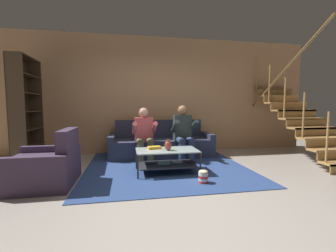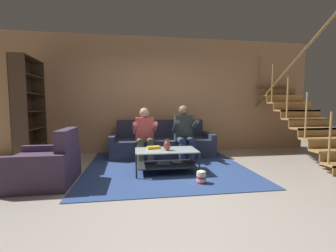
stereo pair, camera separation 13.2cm
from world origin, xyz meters
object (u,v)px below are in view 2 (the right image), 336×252
object	(u,v)px
person_seated_right	(184,131)
vase	(167,145)
bookshelf	(27,118)
armchair	(45,166)
coffee_table	(166,157)
couch	(162,144)
book_stack	(154,147)
popcorn_tub	(201,177)
person_seated_left	(145,133)

from	to	relation	value
person_seated_right	vase	size ratio (longest dim) A/B	6.38
bookshelf	armchair	xyz separation A→B (m)	(0.82, -1.38, -0.66)
person_seated_right	coffee_table	world-z (taller)	person_seated_right
couch	coffee_table	world-z (taller)	couch
book_stack	armchair	world-z (taller)	armchair
person_seated_right	bookshelf	world-z (taller)	bookshelf
popcorn_tub	coffee_table	bearing A→B (deg)	124.19
bookshelf	popcorn_tub	distance (m)	3.69
coffee_table	popcorn_tub	bearing A→B (deg)	-55.81
armchair	coffee_table	bearing A→B (deg)	9.23
person_seated_right	bookshelf	distance (m)	3.25
couch	person_seated_left	distance (m)	0.75
person_seated_left	bookshelf	bearing A→B (deg)	174.72
couch	book_stack	size ratio (longest dim) A/B	9.53
popcorn_tub	couch	bearing A→B (deg)	99.93
person_seated_left	person_seated_right	xyz separation A→B (m)	(0.85, 0.00, 0.02)
couch	book_stack	world-z (taller)	couch
vase	popcorn_tub	distance (m)	0.83
armchair	couch	bearing A→B (deg)	40.13
coffee_table	armchair	distance (m)	1.92
person_seated_left	coffee_table	xyz separation A→B (m)	(0.34, -0.86, -0.35)
person_seated_right	book_stack	bearing A→B (deg)	-134.17
person_seated_right	popcorn_tub	bearing A→B (deg)	-92.73
vase	couch	bearing A→B (deg)	86.58
person_seated_left	book_stack	distance (m)	0.78
bookshelf	person_seated_right	bearing A→B (deg)	-3.82
vase	bookshelf	xyz separation A→B (m)	(-2.72, 1.14, 0.43)
couch	bookshelf	size ratio (longest dim) A/B	1.11
person_seated_left	popcorn_tub	world-z (taller)	person_seated_left
person_seated_right	coffee_table	xyz separation A→B (m)	(-0.52, -0.86, -0.37)
coffee_table	bookshelf	distance (m)	2.99
couch	vase	size ratio (longest dim) A/B	12.71
coffee_table	couch	bearing A→B (deg)	86.21
book_stack	popcorn_tub	distance (m)	1.06
couch	person_seated_left	bearing A→B (deg)	-129.87
bookshelf	coffee_table	bearing A→B (deg)	-21.63
person_seated_right	popcorn_tub	xyz separation A→B (m)	(-0.07, -1.51, -0.54)
person_seated_right	person_seated_left	bearing A→B (deg)	-179.70
couch	person_seated_left	size ratio (longest dim) A/B	2.08
armchair	person_seated_right	bearing A→B (deg)	25.85
coffee_table	armchair	xyz separation A→B (m)	(-1.89, -0.31, 0.00)
person_seated_left	popcorn_tub	size ratio (longest dim) A/B	5.55
person_seated_left	vase	distance (m)	0.99
person_seated_right	vase	xyz separation A→B (m)	(-0.51, -0.93, -0.14)
couch	coffee_table	xyz separation A→B (m)	(-0.09, -1.37, -0.01)
vase	coffee_table	bearing A→B (deg)	94.22
person_seated_right	book_stack	size ratio (longest dim) A/B	4.78
person_seated_left	armchair	world-z (taller)	person_seated_left
vase	popcorn_tub	world-z (taller)	vase
bookshelf	popcorn_tub	xyz separation A→B (m)	(3.16, -1.73, -0.82)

